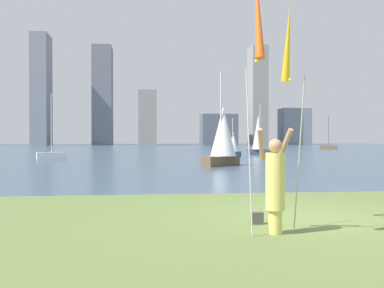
{
  "coord_description": "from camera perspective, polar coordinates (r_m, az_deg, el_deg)",
  "views": [
    {
      "loc": [
        -3.49,
        -9.13,
        1.68
      ],
      "look_at": [
        -1.54,
        8.26,
        1.43
      ],
      "focal_mm": 42.76,
      "sensor_mm": 36.0,
      "label": 1
    }
  ],
  "objects": [
    {
      "name": "ground",
      "position": [
        60.2,
        -3.06,
        -0.84
      ],
      "size": [
        120.0,
        138.0,
        0.12
      ],
      "color": "#5B7038"
    },
    {
      "name": "person",
      "position": [
        8.09,
        10.33,
        -4.67
      ],
      "size": [
        0.67,
        0.5,
        1.84
      ],
      "rotation": [
        0.0,
        0.0,
        -0.3
      ],
      "color": "#D8CC66",
      "rests_on": "ground"
    },
    {
      "name": "kite_flag_left",
      "position": [
        7.65,
        8.2,
        14.82
      ],
      "size": [
        0.16,
        1.05,
        4.32
      ],
      "color": "#B2B2B7",
      "rests_on": "ground"
    },
    {
      "name": "kite_flag_right",
      "position": [
        9.0,
        11.91,
        11.87
      ],
      "size": [
        0.16,
        1.14,
        4.21
      ],
      "color": "#B2B2B7",
      "rests_on": "ground"
    },
    {
      "name": "bag",
      "position": [
        9.03,
        8.13,
        -9.13
      ],
      "size": [
        0.23,
        0.14,
        0.23
      ],
      "color": "#4C4742",
      "rests_on": "ground"
    },
    {
      "name": "sailboat_0",
      "position": [
        40.6,
        5.15,
        -0.16
      ],
      "size": [
        1.73,
        1.8,
        3.41
      ],
      "color": "#2D6084",
      "rests_on": "ground"
    },
    {
      "name": "sailboat_2",
      "position": [
        27.18,
        3.87,
        1.06
      ],
      "size": [
        2.64,
        2.66,
        5.58
      ],
      "color": "brown",
      "rests_on": "ground"
    },
    {
      "name": "sailboat_3",
      "position": [
        36.54,
        -17.13,
        -1.3
      ],
      "size": [
        2.22,
        1.18,
        5.03
      ],
      "color": "white",
      "rests_on": "ground"
    },
    {
      "name": "sailboat_5",
      "position": [
        44.1,
        8.31,
        1.06
      ],
      "size": [
        2.38,
        1.5,
        4.89
      ],
      "color": "#333D51",
      "rests_on": "ground"
    },
    {
      "name": "sailboat_7",
      "position": [
        68.98,
        16.64,
        -0.34
      ],
      "size": [
        2.55,
        1.94,
        4.77
      ],
      "color": "brown",
      "rests_on": "ground"
    },
    {
      "name": "skyline_tower_1",
      "position": [
        103.07,
        -18.29,
        6.4
      ],
      "size": [
        3.42,
        6.74,
        23.57
      ],
      "color": "gray",
      "rests_on": "ground"
    },
    {
      "name": "skyline_tower_2",
      "position": [
        105.88,
        -11.08,
        5.89
      ],
      "size": [
        4.28,
        7.23,
        22.14
      ],
      "color": "slate",
      "rests_on": "ground"
    },
    {
      "name": "skyline_tower_3",
      "position": [
        101.53,
        -5.6,
        3.24
      ],
      "size": [
        3.93,
        6.65,
        11.95
      ],
      "color": "gray",
      "rests_on": "ground"
    },
    {
      "name": "skyline_tower_4",
      "position": [
        101.96,
        3.33,
        1.8
      ],
      "size": [
        7.86,
        5.43,
        6.85
      ],
      "color": "#565B66",
      "rests_on": "ground"
    },
    {
      "name": "skyline_tower_5",
      "position": [
        106.52,
        8.17,
        5.95
      ],
      "size": [
        3.55,
        5.87,
        22.45
      ],
      "color": "gray",
      "rests_on": "ground"
    },
    {
      "name": "skyline_tower_6",
      "position": [
        111.5,
        12.66,
        2.14
      ],
      "size": [
        6.79,
        5.06,
        8.58
      ],
      "color": "gray",
      "rests_on": "ground"
    }
  ]
}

